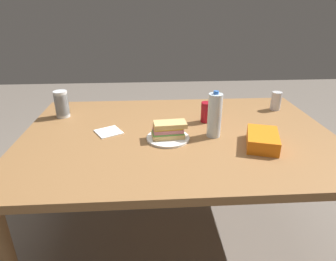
% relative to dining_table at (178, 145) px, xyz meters
% --- Properties ---
extents(ground_plane, '(8.00, 8.00, 0.00)m').
position_rel_dining_table_xyz_m(ground_plane, '(0.00, 0.00, -0.68)').
color(ground_plane, '#70665B').
extents(dining_table, '(1.73, 1.19, 0.75)m').
position_rel_dining_table_xyz_m(dining_table, '(0.00, 0.00, 0.00)').
color(dining_table, olive).
rests_on(dining_table, ground_plane).
extents(paper_plate, '(0.23, 0.23, 0.01)m').
position_rel_dining_table_xyz_m(paper_plate, '(-0.06, -0.08, 0.08)').
color(paper_plate, white).
rests_on(paper_plate, dining_table).
extents(sandwich, '(0.19, 0.11, 0.08)m').
position_rel_dining_table_xyz_m(sandwich, '(-0.06, -0.07, 0.13)').
color(sandwich, '#DBB26B').
rests_on(sandwich, paper_plate).
extents(soda_can_red, '(0.07, 0.07, 0.12)m').
position_rel_dining_table_xyz_m(soda_can_red, '(0.18, 0.15, 0.14)').
color(soda_can_red, maroon).
rests_on(soda_can_red, dining_table).
extents(chip_bag, '(0.21, 0.26, 0.07)m').
position_rel_dining_table_xyz_m(chip_bag, '(0.41, -0.19, 0.11)').
color(chip_bag, orange).
rests_on(chip_bag, dining_table).
extents(water_bottle_tall, '(0.07, 0.07, 0.25)m').
position_rel_dining_table_xyz_m(water_bottle_tall, '(0.19, -0.05, 0.19)').
color(water_bottle_tall, silver).
rests_on(water_bottle_tall, dining_table).
extents(plastic_cup_stack, '(0.08, 0.08, 0.17)m').
position_rel_dining_table_xyz_m(plastic_cup_stack, '(-0.71, 0.30, 0.16)').
color(plastic_cup_stack, silver).
rests_on(plastic_cup_stack, dining_table).
extents(soda_can_silver, '(0.07, 0.07, 0.12)m').
position_rel_dining_table_xyz_m(soda_can_silver, '(0.69, 0.34, 0.14)').
color(soda_can_silver, silver).
rests_on(soda_can_silver, dining_table).
extents(paper_napkin, '(0.18, 0.18, 0.01)m').
position_rel_dining_table_xyz_m(paper_napkin, '(-0.39, 0.03, 0.08)').
color(paper_napkin, white).
rests_on(paper_napkin, dining_table).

